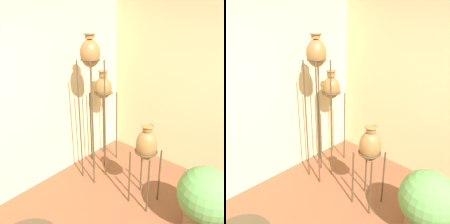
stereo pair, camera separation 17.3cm
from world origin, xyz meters
The scene contains 4 objects.
vase_stand_tall centered at (1.05, 1.64, 1.69)m, with size 0.26×0.26×2.01m.
vase_stand_medium centered at (1.49, 1.85, 1.19)m, with size 0.31×0.31×1.49m.
vase_stand_short centered at (1.10, 0.81, 0.79)m, with size 0.28×0.28×1.06m.
potted_plant centered at (1.12, 0.10, 0.43)m, with size 0.57×0.57×0.78m.
Camera 1 is at (-0.83, -0.33, 2.07)m, focal length 35.00 mm.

